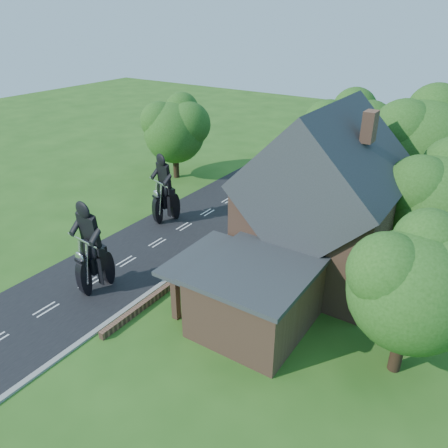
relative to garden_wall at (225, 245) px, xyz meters
The scene contains 18 objects.
ground 6.60m from the garden_wall, 130.70° to the right, with size 120.00×120.00×0.00m, color #285718.
road 6.60m from the garden_wall, 130.70° to the right, with size 7.00×80.00×0.02m, color black.
kerb 5.04m from the garden_wall, 97.41° to the right, with size 0.30×80.00×0.12m, color gray.
garden_wall is the anchor object (origin of this frame).
house 7.52m from the garden_wall, ahead, with size 9.54×8.64×10.24m.
annex 8.19m from the garden_wall, 46.16° to the right, with size 7.05×5.94×3.44m.
tree_annex_side 14.45m from the garden_wall, 20.89° to the right, with size 5.64×5.20×7.48m.
tree_behind_house 16.06m from the garden_wall, 48.43° to the left, with size 7.81×7.20×10.08m.
tree_behind_left 13.88m from the garden_wall, 72.34° to the left, with size 6.94×6.40×9.16m.
tree_far_road 15.13m from the garden_wall, 140.77° to the left, with size 6.08×5.60×7.84m.
shrub_a 6.09m from the garden_wall, 80.54° to the right, with size 0.90×0.90×1.10m, color #103417.
shrub_b 3.66m from the garden_wall, 74.05° to the right, with size 0.90×0.90×1.10m, color #103417.
shrub_c 1.46m from the garden_wall, 45.00° to the right, with size 0.90×0.90×1.10m, color #103417.
shrub_d 4.14m from the garden_wall, 75.96° to the left, with size 0.90×0.90×1.10m, color #103417.
shrub_e 6.59m from the garden_wall, 81.25° to the left, with size 0.90×0.90×1.10m, color #103417.
shrub_f 9.06m from the garden_wall, 83.66° to the left, with size 0.90×0.90×1.10m, color #103417.
motorcycle_lead 8.82m from the garden_wall, 113.46° to the right, with size 0.45×1.79×1.67m, color black, non-canonical shape.
motorcycle_follow 6.16m from the garden_wall, 169.91° to the left, with size 0.43×1.72×1.60m, color black, non-canonical shape.
Camera 1 is at (18.57, -16.55, 14.63)m, focal length 35.00 mm.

